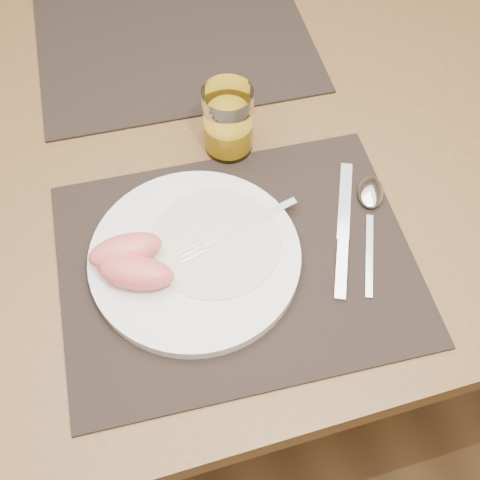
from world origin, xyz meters
name	(u,v)px	position (x,y,z in m)	size (l,w,h in m)	color
ground	(214,342)	(0.00, 0.00, 0.00)	(5.00, 5.00, 0.00)	brown
table	(198,176)	(0.00, 0.00, 0.67)	(1.40, 0.90, 0.75)	brown
placemat_near	(236,262)	(0.00, -0.22, 0.75)	(0.45, 0.35, 0.00)	black
placemat_far	(175,43)	(0.02, 0.22, 0.75)	(0.45, 0.35, 0.00)	black
plate	(195,257)	(-0.05, -0.20, 0.76)	(0.27, 0.27, 0.02)	white
plate_dressing	(215,241)	(-0.02, -0.19, 0.77)	(0.17, 0.17, 0.00)	white
fork	(228,233)	(0.00, -0.19, 0.77)	(0.17, 0.06, 0.00)	silver
knife	(343,239)	(0.14, -0.23, 0.76)	(0.10, 0.21, 0.01)	silver
spoon	(370,201)	(0.20, -0.18, 0.76)	(0.10, 0.18, 0.01)	silver
juice_glass	(228,123)	(0.04, -0.03, 0.80)	(0.07, 0.07, 0.11)	white
grapefruit_wedges	(131,261)	(-0.13, -0.20, 0.79)	(0.10, 0.10, 0.04)	#E6685D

